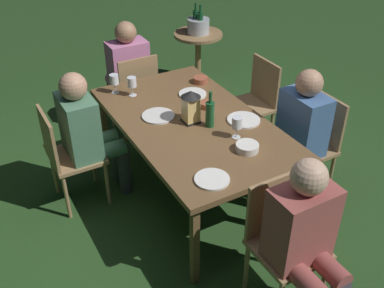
{
  "coord_description": "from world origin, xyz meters",
  "views": [
    {
      "loc": [
        -2.66,
        1.5,
        2.54
      ],
      "look_at": [
        0.0,
        0.0,
        0.52
      ],
      "focal_mm": 42.5,
      "sensor_mm": 36.0,
      "label": 1
    }
  ],
  "objects_px": {
    "chair_side_left_a": "(312,141)",
    "plate_a": "(193,94)",
    "dining_table": "(192,126)",
    "bowl_salad": "(207,105)",
    "lantern_centerpiece": "(191,105)",
    "wine_glass_b": "(237,124)",
    "person_in_pink": "(126,70)",
    "person_in_green": "(88,131)",
    "chair_side_right_b": "(67,154)",
    "plate_b": "(158,116)",
    "bowl_olives": "(201,80)",
    "green_bottle_on_table": "(210,113)",
    "person_in_blue": "(296,131)",
    "chair_head_near": "(282,236)",
    "chair_side_left_b": "(254,100)",
    "person_in_rust": "(307,239)",
    "ice_bucket": "(198,25)",
    "chair_head_far": "(135,91)",
    "plate_c": "(212,179)",
    "wine_glass_c": "(114,80)",
    "plate_d": "(244,120)",
    "side_table": "(198,51)",
    "wine_glass_a": "(132,83)",
    "bowl_bread": "(247,147)"
  },
  "relations": [
    {
      "from": "plate_a",
      "to": "chair_head_near",
      "type": "bearing_deg",
      "value": 171.92
    },
    {
      "from": "person_in_blue",
      "to": "plate_a",
      "type": "relative_size",
      "value": 4.86
    },
    {
      "from": "chair_side_left_a",
      "to": "plate_c",
      "type": "bearing_deg",
      "value": 105.0
    },
    {
      "from": "person_in_green",
      "to": "dining_table",
      "type": "bearing_deg",
      "value": -119.59
    },
    {
      "from": "plate_a",
      "to": "person_in_blue",
      "type": "bearing_deg",
      "value": -147.44
    },
    {
      "from": "plate_c",
      "to": "wine_glass_a",
      "type": "bearing_deg",
      "value": -1.0
    },
    {
      "from": "chair_side_left_b",
      "to": "wine_glass_c",
      "type": "xyz_separation_m",
      "value": [
        0.33,
        1.26,
        0.37
      ]
    },
    {
      "from": "person_in_pink",
      "to": "chair_side_left_b",
      "type": "bearing_deg",
      "value": -135.91
    },
    {
      "from": "dining_table",
      "to": "plate_d",
      "type": "bearing_deg",
      "value": -120.19
    },
    {
      "from": "wine_glass_c",
      "to": "ice_bucket",
      "type": "bearing_deg",
      "value": -53.53
    },
    {
      "from": "plate_a",
      "to": "person_in_rust",
      "type": "bearing_deg",
      "value": 172.82
    },
    {
      "from": "lantern_centerpiece",
      "to": "side_table",
      "type": "bearing_deg",
      "value": -31.61
    },
    {
      "from": "person_in_rust",
      "to": "ice_bucket",
      "type": "relative_size",
      "value": 3.35
    },
    {
      "from": "chair_side_left_a",
      "to": "plate_a",
      "type": "xyz_separation_m",
      "value": [
        0.78,
        0.69,
        0.26
      ]
    },
    {
      "from": "plate_c",
      "to": "chair_side_left_a",
      "type": "bearing_deg",
      "value": -75.0
    },
    {
      "from": "person_in_pink",
      "to": "person_in_green",
      "type": "bearing_deg",
      "value": 142.73
    },
    {
      "from": "person_in_pink",
      "to": "green_bottle_on_table",
      "type": "xyz_separation_m",
      "value": [
        -1.48,
        -0.08,
        0.21
      ]
    },
    {
      "from": "wine_glass_c",
      "to": "plate_b",
      "type": "relative_size",
      "value": 0.65
    },
    {
      "from": "wine_glass_b",
      "to": "green_bottle_on_table",
      "type": "bearing_deg",
      "value": 20.19
    },
    {
      "from": "chair_head_near",
      "to": "bowl_salad",
      "type": "xyz_separation_m",
      "value": [
        1.27,
        -0.21,
        0.28
      ]
    },
    {
      "from": "chair_head_near",
      "to": "chair_side_left_b",
      "type": "relative_size",
      "value": 1.0
    },
    {
      "from": "dining_table",
      "to": "person_in_blue",
      "type": "height_order",
      "value": "person_in_blue"
    },
    {
      "from": "person_in_rust",
      "to": "plate_a",
      "type": "height_order",
      "value": "person_in_rust"
    },
    {
      "from": "lantern_centerpiece",
      "to": "wine_glass_b",
      "type": "bearing_deg",
      "value": -153.43
    },
    {
      "from": "bowl_olives",
      "to": "side_table",
      "type": "xyz_separation_m",
      "value": [
        1.26,
        -0.71,
        -0.31
      ]
    },
    {
      "from": "plate_c",
      "to": "chair_head_near",
      "type": "bearing_deg",
      "value": -149.09
    },
    {
      "from": "plate_d",
      "to": "chair_side_left_b",
      "type": "bearing_deg",
      "value": -42.83
    },
    {
      "from": "dining_table",
      "to": "bowl_salad",
      "type": "relative_size",
      "value": 15.69
    },
    {
      "from": "person_in_rust",
      "to": "ice_bucket",
      "type": "bearing_deg",
      "value": -19.26
    },
    {
      "from": "plate_d",
      "to": "ice_bucket",
      "type": "bearing_deg",
      "value": -20.59
    },
    {
      "from": "bowl_olives",
      "to": "person_in_rust",
      "type": "bearing_deg",
      "value": 168.14
    },
    {
      "from": "chair_side_right_b",
      "to": "person_in_pink",
      "type": "distance_m",
      "value": 1.32
    },
    {
      "from": "person_in_rust",
      "to": "chair_side_left_b",
      "type": "distance_m",
      "value": 1.98
    },
    {
      "from": "chair_side_right_b",
      "to": "plate_b",
      "type": "relative_size",
      "value": 3.35
    },
    {
      "from": "wine_glass_c",
      "to": "person_in_blue",
      "type": "bearing_deg",
      "value": -137.16
    },
    {
      "from": "lantern_centerpiece",
      "to": "bowl_bread",
      "type": "relative_size",
      "value": 1.62
    },
    {
      "from": "person_in_rust",
      "to": "chair_head_far",
      "type": "bearing_deg",
      "value": -0.0
    },
    {
      "from": "bowl_olives",
      "to": "bowl_salad",
      "type": "xyz_separation_m",
      "value": [
        -0.43,
        0.19,
        -0.0
      ]
    },
    {
      "from": "person_in_green",
      "to": "bowl_olives",
      "type": "relative_size",
      "value": 8.67
    },
    {
      "from": "person_in_green",
      "to": "green_bottle_on_table",
      "type": "xyz_separation_m",
      "value": [
        -0.54,
        -0.79,
        0.21
      ]
    },
    {
      "from": "wine_glass_b",
      "to": "plate_a",
      "type": "xyz_separation_m",
      "value": [
        0.75,
        -0.05,
        -0.11
      ]
    },
    {
      "from": "person_in_green",
      "to": "plate_d",
      "type": "relative_size",
      "value": 4.44
    },
    {
      "from": "lantern_centerpiece",
      "to": "person_in_blue",
      "type": "bearing_deg",
      "value": -118.37
    },
    {
      "from": "chair_side_left_a",
      "to": "chair_head_far",
      "type": "relative_size",
      "value": 1.0
    },
    {
      "from": "bowl_olives",
      "to": "chair_side_right_b",
      "type": "bearing_deg",
      "value": 96.19
    },
    {
      "from": "chair_side_right_b",
      "to": "plate_b",
      "type": "xyz_separation_m",
      "value": [
        -0.22,
        -0.71,
        0.26
      ]
    },
    {
      "from": "person_in_green",
      "to": "ice_bucket",
      "type": "height_order",
      "value": "person_in_green"
    },
    {
      "from": "chair_side_right_b",
      "to": "plate_d",
      "type": "bearing_deg",
      "value": -115.8
    },
    {
      "from": "bowl_olives",
      "to": "green_bottle_on_table",
      "type": "bearing_deg",
      "value": 154.95
    },
    {
      "from": "bowl_olives",
      "to": "side_table",
      "type": "distance_m",
      "value": 1.48
    }
  ]
}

